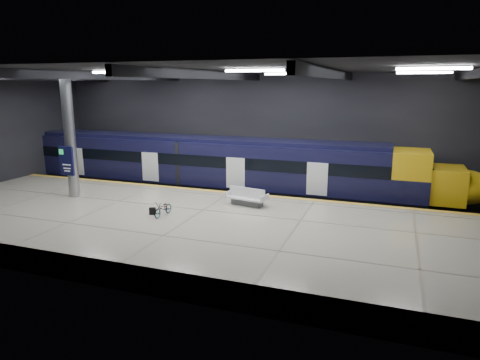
% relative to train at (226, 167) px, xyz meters
% --- Properties ---
extents(ground, '(30.00, 30.00, 0.00)m').
position_rel_train_xyz_m(ground, '(1.35, -5.50, -2.06)').
color(ground, black).
rests_on(ground, ground).
extents(room_shell, '(30.10, 16.10, 8.05)m').
position_rel_train_xyz_m(room_shell, '(1.35, -5.49, 3.66)').
color(room_shell, black).
rests_on(room_shell, ground).
extents(platform, '(30.00, 11.00, 1.10)m').
position_rel_train_xyz_m(platform, '(1.35, -8.00, -1.51)').
color(platform, '#B5AF99').
rests_on(platform, ground).
extents(safety_strip, '(30.00, 0.40, 0.01)m').
position_rel_train_xyz_m(safety_strip, '(1.35, -2.75, -0.95)').
color(safety_strip, gold).
rests_on(safety_strip, platform).
extents(rails, '(30.00, 1.52, 0.16)m').
position_rel_train_xyz_m(rails, '(1.35, 0.00, -1.98)').
color(rails, gray).
rests_on(rails, ground).
extents(train, '(29.40, 2.84, 3.79)m').
position_rel_train_xyz_m(train, '(0.00, 0.00, 0.00)').
color(train, black).
rests_on(train, ground).
extents(bench, '(2.26, 1.25, 0.94)m').
position_rel_train_xyz_m(bench, '(3.17, -4.95, -0.63)').
color(bench, '#595B60').
rests_on(bench, platform).
extents(bicycle, '(0.58, 1.43, 0.74)m').
position_rel_train_xyz_m(bicycle, '(-0.04, -8.07, -0.59)').
color(bicycle, '#99999E').
rests_on(bicycle, platform).
extents(pannier_bag, '(0.34, 0.27, 0.35)m').
position_rel_train_xyz_m(pannier_bag, '(-0.64, -8.07, -0.78)').
color(pannier_bag, black).
rests_on(pannier_bag, platform).
extents(info_column, '(0.90, 0.78, 6.90)m').
position_rel_train_xyz_m(info_column, '(-6.65, -6.52, 2.40)').
color(info_column, '#9EA0A5').
rests_on(info_column, platform).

